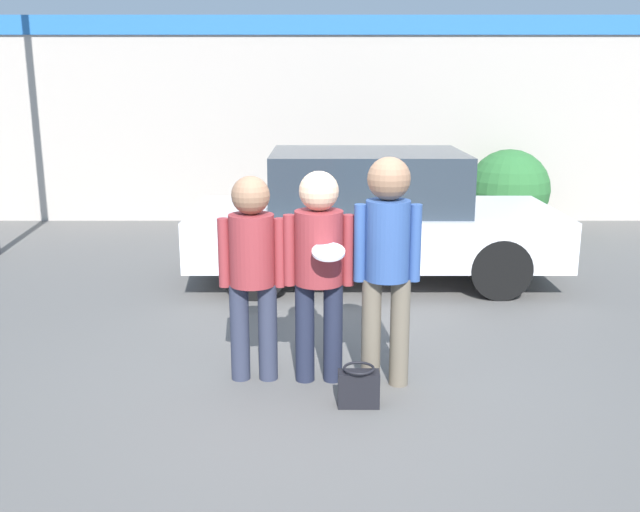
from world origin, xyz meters
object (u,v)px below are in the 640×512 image
(person_middle_with_frisbee, at_px, (320,259))
(person_right, at_px, (388,252))
(handbag, at_px, (360,387))
(parked_car_near, at_px, (372,216))
(shrub, at_px, (510,190))
(person_left, at_px, (253,262))

(person_middle_with_frisbee, bearing_deg, person_right, -8.33)
(person_right, relative_size, handbag, 5.83)
(parked_car_near, bearing_deg, shrub, 50.21)
(person_left, distance_m, person_middle_with_frisbee, 0.51)
(parked_car_near, relative_size, shrub, 3.33)
(person_right, bearing_deg, person_left, 174.07)
(parked_car_near, distance_m, handbag, 3.53)
(person_middle_with_frisbee, height_order, person_right, person_right)
(person_left, height_order, person_middle_with_frisbee, person_middle_with_frisbee)
(parked_car_near, relative_size, handbag, 13.91)
(person_middle_with_frisbee, relative_size, person_right, 0.94)
(shrub, height_order, handbag, shrub)
(person_right, relative_size, shrub, 1.40)
(shrub, bearing_deg, person_right, -112.58)
(person_middle_with_frisbee, relative_size, parked_car_near, 0.39)
(person_left, relative_size, person_middle_with_frisbee, 0.98)
(person_left, relative_size, handbag, 5.32)
(person_left, height_order, parked_car_near, person_left)
(person_middle_with_frisbee, height_order, shrub, person_middle_with_frisbee)
(person_left, bearing_deg, person_middle_with_frisbee, -3.50)
(person_left, xyz_separation_m, shrub, (3.48, 5.79, -0.32))
(person_middle_with_frisbee, distance_m, parked_car_near, 3.07)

